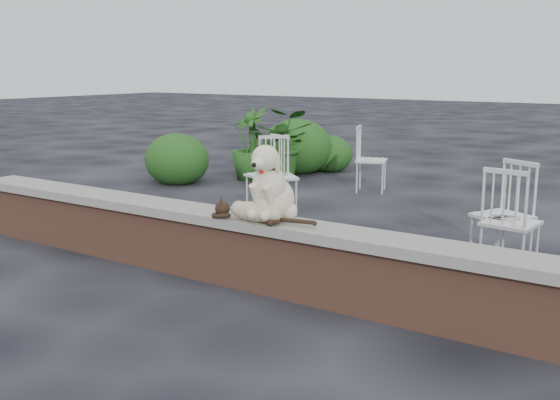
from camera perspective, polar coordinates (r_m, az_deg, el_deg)
The scene contains 13 objects.
ground at distance 5.52m, azimuth -5.16°, elevation -6.95°, with size 60.00×60.00×0.00m, color black.
brick_wall at distance 5.45m, azimuth -5.21°, elevation -4.46°, with size 6.00×0.30×0.50m, color brown.
capstone at distance 5.38m, azimuth -5.27°, elevation -1.49°, with size 6.20×0.40×0.08m, color slate.
dog at distance 5.04m, azimuth -0.56°, elevation 1.70°, with size 0.40×0.53×0.61m, color beige, non-canonical shape.
cat at distance 5.01m, azimuth -2.27°, elevation -0.94°, with size 1.03×0.25×0.17m, color tan, non-canonical shape.
chair_a at distance 7.82m, azimuth -0.20°, elevation 2.17°, with size 0.56×0.56×0.94m, color silver, non-canonical shape.
chair_e at distance 9.31m, azimuth 8.09°, elevation 3.59°, with size 0.56×0.56×0.94m, color silver, non-canonical shape.
chair_d at distance 6.09m, azimuth 19.06°, elevation -1.21°, with size 0.56×0.56×0.94m, color silver, non-canonical shape.
chair_c at distance 5.85m, azimuth 19.71°, elevation -1.76°, with size 0.56×0.56×0.94m, color silver, non-canonical shape.
chair_b at distance 7.95m, azimuth -1.16°, elevation 2.33°, with size 0.56×0.56×0.94m, color silver, non-canonical shape.
potted_plant_a at distance 10.26m, azimuth 0.18°, elevation 4.99°, with size 1.02×0.89×1.14m, color #1A4915.
potted_plant_b at distance 10.23m, azimuth -2.59°, elevation 4.99°, with size 0.64×0.64×1.15m, color #1A4915.
shrubbery at distance 10.66m, azimuth -1.14°, elevation 4.26°, with size 2.30×3.18×0.96m.
Camera 1 is at (3.28, -4.08, 1.76)m, focal length 41.39 mm.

